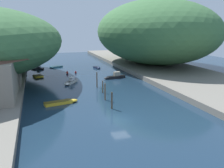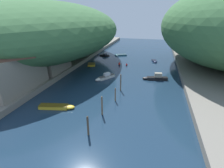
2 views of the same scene
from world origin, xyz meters
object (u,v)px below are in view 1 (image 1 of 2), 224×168
boat_white_cruiser (115,76)px  boat_small_dinghy (39,76)px  boat_mid_channel (37,68)px  channel_buoy_far (67,72)px  boat_moored_right (71,82)px  person_on_quay (10,84)px  boathouse_shed (3,70)px  boat_near_quay (62,102)px  channel_buoy_near (76,72)px  boat_open_rowboat (55,67)px  boat_cabin_cruiser (97,68)px

boat_white_cruiser → boat_small_dinghy: bearing=58.3°
boat_mid_channel → channel_buoy_far: bearing=-126.6°
boat_moored_right → channel_buoy_far: 12.57m
person_on_quay → boathouse_shed: bearing=11.3°
boat_mid_channel → channel_buoy_far: 12.80m
boat_near_quay → boat_small_dinghy: bearing=176.3°
boat_small_dinghy → boat_white_cruiser: 19.99m
channel_buoy_near → boat_moored_right: bearing=-104.6°
boat_mid_channel → boat_white_cruiser: size_ratio=0.69×
channel_buoy_near → person_on_quay: (-15.78, -17.96, 1.74)m
boathouse_shed → boat_mid_channel: (7.18, 22.90, -3.67)m
person_on_quay → boat_moored_right: bearing=-70.9°
boat_open_rowboat → boat_cabin_cruiser: bearing=-143.9°
boat_cabin_cruiser → boat_near_quay: 36.90m
boat_near_quay → boat_open_rowboat: (2.09, 39.87, -0.07)m
boat_small_dinghy → person_on_quay: bearing=52.8°
boathouse_shed → boat_small_dinghy: (7.28, 9.91, -3.69)m
channel_buoy_far → boat_small_dinghy: bearing=-159.3°
boat_cabin_cruiser → boat_small_dinghy: bearing=11.9°
boat_near_quay → boat_open_rowboat: 39.93m
boathouse_shed → boat_open_rowboat: size_ratio=2.14×
boat_open_rowboat → channel_buoy_near: 13.38m
boat_cabin_cruiser → channel_buoy_near: size_ratio=3.94×
boat_white_cruiser → channel_buoy_far: (-10.84, 10.03, -0.12)m
channel_buoy_near → channel_buoy_far: 2.36m
boat_small_dinghy → boat_mid_channel: boat_mid_channel is taller
channel_buoy_near → person_on_quay: 23.97m
boat_moored_right → person_on_quay: bearing=58.2°
boathouse_shed → channel_buoy_far: boathouse_shed is taller
boat_small_dinghy → boat_white_cruiser: bearing=142.1°
boat_cabin_cruiser → boat_white_cruiser: (0.61, -16.14, 0.25)m
boat_moored_right → channel_buoy_far: bearing=-60.5°
boat_cabin_cruiser → channel_buoy_far: bearing=16.1°
boat_mid_channel → person_on_quay: bearing=-176.1°
boat_cabin_cruiser → boat_white_cruiser: size_ratio=0.58×
boat_cabin_cruiser → person_on_quay: bearing=31.2°
boat_open_rowboat → boat_white_cruiser: 25.76m
boathouse_shed → boat_mid_channel: 24.28m
boathouse_shed → boat_cabin_cruiser: (25.38, 19.01, -3.70)m
boathouse_shed → person_on_quay: 6.05m
boat_mid_channel → channel_buoy_near: 14.66m
channel_buoy_near → boat_white_cruiser: bearing=-48.4°
boathouse_shed → boat_small_dinghy: size_ratio=2.57×
boat_white_cruiser → channel_buoy_near: bearing=30.6°
boat_cabin_cruiser → channel_buoy_far: size_ratio=3.56×
boat_cabin_cruiser → boat_mid_channel: (-18.20, 3.89, 0.03)m
boat_open_rowboat → boat_mid_channel: boat_mid_channel is taller
boat_small_dinghy → boat_white_cruiser: (18.71, -7.05, 0.23)m
boat_open_rowboat → channel_buoy_far: 12.34m
boathouse_shed → channel_buoy_near: (17.47, 12.46, -3.61)m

